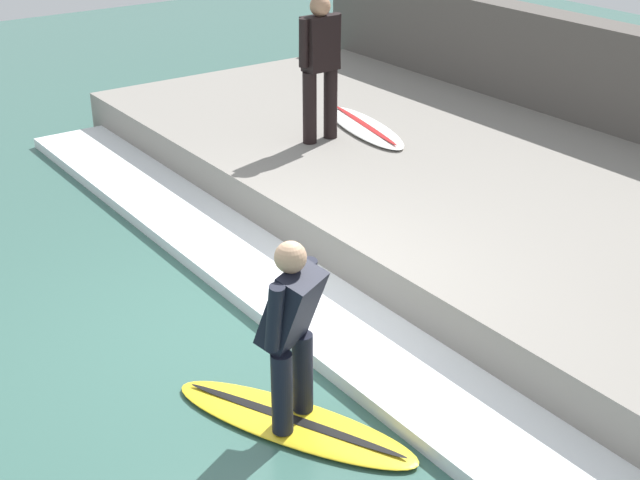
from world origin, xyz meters
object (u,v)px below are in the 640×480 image
at_px(surfboard_riding, 293,423).
at_px(surfboard_waiting_near, 365,127).
at_px(surfer_riding, 292,325).
at_px(surfer_waiting_near, 320,61).

bearing_deg(surfboard_riding, surfboard_waiting_near, 46.34).
distance_m(surfboard_riding, surfer_riding, 0.82).
bearing_deg(surfboard_riding, surfer_riding, 0.00).
distance_m(surfer_riding, surfboard_waiting_near, 5.26).
bearing_deg(surfboard_waiting_near, surfer_riding, -133.66).
bearing_deg(surfer_waiting_near, surfer_riding, -127.89).
xyz_separation_m(surfer_riding, surfer_waiting_near, (2.95, 3.79, 0.61)).
bearing_deg(surfboard_waiting_near, surfer_waiting_near, -179.58).
distance_m(surfer_riding, surfer_waiting_near, 4.85).
bearing_deg(surfboard_waiting_near, surfboard_riding, -133.66).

